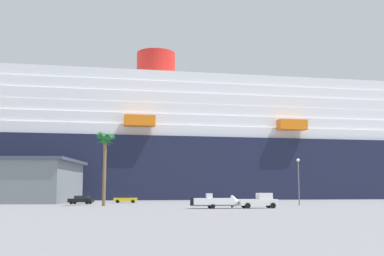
% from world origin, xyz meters
% --- Properties ---
extents(ground_plane, '(600.00, 600.00, 0.00)m').
position_xyz_m(ground_plane, '(0.00, 30.00, 0.00)').
color(ground_plane, gray).
extents(cruise_ship, '(285.18, 58.84, 52.33)m').
position_xyz_m(cruise_ship, '(31.42, 61.20, 14.87)').
color(cruise_ship, '#191E38').
rests_on(cruise_ship, ground_plane).
extents(pickup_truck, '(5.73, 2.61, 2.20)m').
position_xyz_m(pickup_truck, '(7.22, -14.14, 1.04)').
color(pickup_truck, white).
rests_on(pickup_truck, ground_plane).
extents(small_boat_on_trailer, '(8.18, 2.51, 2.15)m').
position_xyz_m(small_boat_on_trailer, '(1.13, -14.59, 0.96)').
color(small_boat_on_trailer, '#595960').
rests_on(small_boat_on_trailer, ground_plane).
extents(palm_tree, '(3.49, 3.38, 12.25)m').
position_xyz_m(palm_tree, '(-16.21, -2.44, 9.90)').
color(palm_tree, brown).
rests_on(palm_tree, ground_plane).
extents(street_lamp, '(0.56, 0.56, 8.08)m').
position_xyz_m(street_lamp, '(17.09, -1.92, 5.25)').
color(street_lamp, slate).
rests_on(street_lamp, ground_plane).
extents(parked_car_yellow_taxi, '(4.77, 2.17, 1.58)m').
position_xyz_m(parked_car_yellow_taxi, '(-13.60, 16.03, 0.83)').
color(parked_car_yellow_taxi, yellow).
rests_on(parked_car_yellow_taxi, ground_plane).
extents(parked_car_black_coupe, '(4.84, 2.81, 1.58)m').
position_xyz_m(parked_car_black_coupe, '(-21.41, 8.69, 0.83)').
color(parked_car_black_coupe, black).
rests_on(parked_car_black_coupe, ground_plane).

